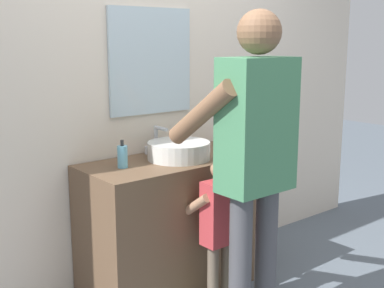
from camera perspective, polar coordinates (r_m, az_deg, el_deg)
The scene contains 8 objects.
back_wall at distance 3.37m, azimuth -5.11°, elevation 7.33°, with size 4.40×0.10×2.70m.
vanity_cabinet at distance 3.32m, azimuth -1.67°, elevation -8.98°, with size 1.23×0.54×0.87m, color brown.
sink_basin at distance 3.16m, azimuth -1.50°, elevation -0.71°, with size 0.39×0.39×0.11m.
faucet at distance 3.34m, azimuth -3.97°, elevation 0.37°, with size 0.18×0.14×0.18m.
toothbrush_cup at distance 3.39m, azimuth 3.84°, elevation 0.02°, with size 0.07×0.07×0.21m.
soap_bottle at distance 2.97m, azimuth -7.85°, elevation -1.39°, with size 0.06×0.06×0.17m.
child_toddler at distance 2.98m, azimuth 3.10°, elevation -8.70°, with size 0.29×0.29×0.95m.
adult_parent at distance 2.70m, azimuth 7.01°, elevation -0.14°, with size 0.54×0.57×1.76m.
Camera 1 is at (-1.89, -2.16, 1.60)m, focal length 47.29 mm.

